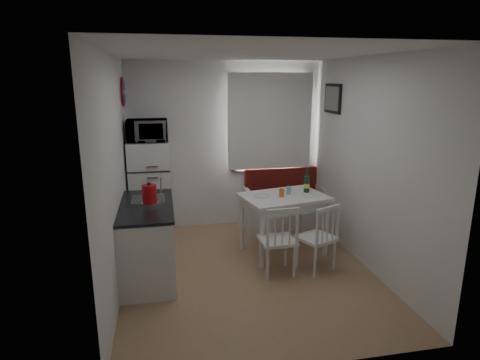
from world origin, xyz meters
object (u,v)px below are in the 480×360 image
Objects in this scene: chair_left at (280,234)px; wine_bottle at (307,181)px; kettle at (149,194)px; bench at (284,207)px; fridge at (151,190)px; kitchen_counter at (148,240)px; chair_right at (319,232)px; microwave at (147,131)px; dining_table at (284,202)px.

chair_left is 1.06m from wine_bottle.
bench is at bearing 34.06° from kettle.
kitchen_counter is at bearing -90.90° from fridge.
wine_bottle is at bearing -21.18° from fridge.
bench is at bearing 91.50° from wine_bottle.
chair_right is at bearing -97.50° from wine_bottle.
microwave is at bearing 89.06° from kitchen_counter.
kettle reaches higher than bench.
chair_left is 0.33× the size of fridge.
bench is 1.16m from dining_table.
kitchen_counter is 0.90× the size of fridge.
dining_table is 0.84× the size of fridge.
fridge reaches higher than kitchen_counter.
chair_right is at bearing -8.46° from kettle.
fridge is 4.62× the size of wine_bottle.
chair_right is 0.36× the size of fridge.
kitchen_counter is 0.58m from kettle.
chair_left reaches higher than chair_right.
kitchen_counter reaches higher than bench.
dining_table is 3.86× the size of wine_bottle.
kettle is at bearing -145.94° from bench.
chair_left is at bearing -45.28° from microwave.
kettle is (0.03, -1.28, 0.30)m from fridge.
kitchen_counter is 2.07m from chair_right.
bench is 1.71m from chair_right.
wine_bottle is (0.35, 0.10, 0.25)m from dining_table.
kettle is 2.14m from wine_bottle.
kitchen_counter is 4.17× the size of wine_bottle.
chair_right is at bearing -92.56° from bench.
kitchen_counter is 1.84m from dining_table.
fridge reaches higher than chair_right.
kitchen_counter is 2.24m from wine_bottle.
dining_table is (1.79, 0.32, 0.27)m from kitchen_counter.
chair_left is (1.54, -0.34, 0.09)m from kitchen_counter.
microwave is (-2.09, -0.16, 1.31)m from bench.
kettle reaches higher than chair_right.
wine_bottle is (2.14, 0.42, 0.52)m from kitchen_counter.
kitchen_counter is at bearing 146.58° from chair_right.
bench is at bearing 32.67° from kitchen_counter.
kitchen_counter is 4.95× the size of kettle.
fridge is (0.02, 1.24, 0.28)m from kitchen_counter.
bench is 1.05× the size of dining_table.
wine_bottle is at bearing 49.80° from chair_left.
dining_table is at bearing -107.54° from bench.
chair_right reaches higher than dining_table.
wine_bottle is at bearing 3.99° from dining_table.
dining_table is at bearing -164.05° from wine_bottle.
bench is 2.70× the size of chair_left.
kettle is (0.03, -1.23, -0.59)m from microwave.
chair_right is 0.94× the size of microwave.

